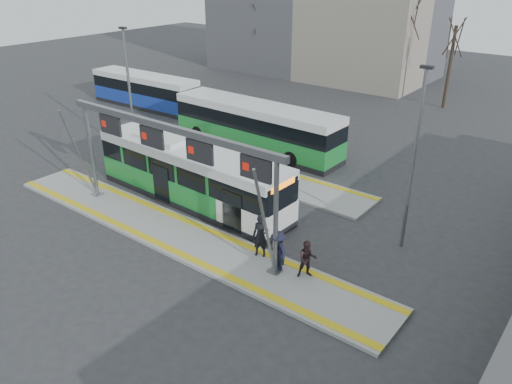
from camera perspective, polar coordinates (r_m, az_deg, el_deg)
ground at (r=23.93m, az=-9.04°, el=-4.98°), size 120.00×120.00×0.00m
platform_main at (r=23.89m, az=-9.05°, el=-4.82°), size 22.00×3.00×0.15m
platform_second at (r=31.54m, az=-3.61°, el=3.17°), size 20.00×3.00×0.15m
tactile_main at (r=23.85m, az=-9.06°, el=-4.65°), size 22.00×2.65×0.02m
tactile_second at (r=32.32m, az=-2.26°, el=3.92°), size 20.00×0.35×0.02m
gantry at (r=22.50m, az=-9.93°, el=5.06°), size 13.00×1.68×5.20m
hero_bus at (r=26.56m, az=-7.44°, el=1.97°), size 12.06×2.87×3.30m
bg_bus_green at (r=33.85m, az=0.02°, el=7.43°), size 12.51×2.84×3.12m
bg_bus_blue at (r=45.08m, az=-12.55°, el=11.20°), size 10.83×2.74×2.81m
passenger_a at (r=21.44m, az=0.53°, el=-5.03°), size 0.83×0.70×1.93m
passenger_b at (r=20.29m, az=5.89°, el=-7.64°), size 0.99×0.98×1.61m
passenger_c at (r=20.53m, az=2.54°, el=-6.77°), size 1.34×1.16×1.80m
tree_left at (r=48.41m, az=17.29°, el=18.48°), size 1.40×1.40×9.29m
tree_mid at (r=45.95m, az=21.73°, el=16.07°), size 1.40×1.40×7.76m
tree_far at (r=56.26m, az=0.46°, el=19.10°), size 1.40×1.40×7.68m
lamp_west at (r=32.30m, az=-14.23°, el=10.98°), size 0.50×0.25×8.22m
lamp_east at (r=21.98m, az=17.60°, el=3.76°), size 0.50×0.25×8.13m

